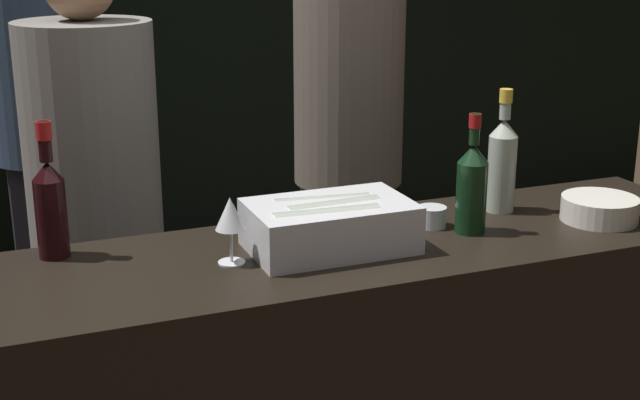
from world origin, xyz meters
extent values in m
cube|color=silver|center=(0.01, 0.27, 1.02)|extent=(0.40, 0.25, 0.12)
cylinder|color=#9EA899|center=(-0.02, 0.22, 1.05)|extent=(0.27, 0.09, 0.07)
cylinder|color=#9EA899|center=(0.02, 0.27, 1.05)|extent=(0.24, 0.08, 0.07)
cylinder|color=#9EA899|center=(0.02, 0.33, 1.05)|extent=(0.25, 0.10, 0.06)
cylinder|color=silver|center=(0.79, 0.21, 0.99)|extent=(0.21, 0.21, 0.07)
cylinder|color=gray|center=(0.79, 0.21, 1.02)|extent=(0.17, 0.17, 0.01)
cylinder|color=silver|center=(-0.24, 0.27, 0.96)|extent=(0.07, 0.07, 0.00)
cylinder|color=silver|center=(-0.24, 0.27, 1.00)|extent=(0.01, 0.01, 0.08)
cone|color=silver|center=(-0.24, 0.27, 1.08)|extent=(0.07, 0.07, 0.08)
cylinder|color=silver|center=(0.33, 0.33, 0.98)|extent=(0.08, 0.08, 0.06)
sphere|color=#F4C66B|center=(0.33, 0.33, 0.99)|extent=(0.04, 0.04, 0.04)
cylinder|color=#9EA899|center=(0.58, 0.38, 1.06)|extent=(0.08, 0.08, 0.22)
cone|color=#9EA899|center=(0.58, 0.38, 1.20)|extent=(0.08, 0.08, 0.05)
cylinder|color=#9EA899|center=(0.58, 0.38, 1.26)|extent=(0.03, 0.03, 0.08)
cylinder|color=gold|center=(0.58, 0.38, 1.29)|extent=(0.04, 0.04, 0.04)
cylinder|color=black|center=(-0.63, 0.47, 1.05)|extent=(0.08, 0.08, 0.19)
cone|color=black|center=(-0.63, 0.47, 1.17)|extent=(0.08, 0.08, 0.05)
cylinder|color=black|center=(-0.63, 0.47, 1.24)|extent=(0.03, 0.03, 0.10)
cylinder|color=red|center=(-0.63, 0.47, 1.27)|extent=(0.04, 0.04, 0.04)
cylinder|color=black|center=(0.41, 0.25, 1.05)|extent=(0.08, 0.08, 0.19)
cone|color=black|center=(0.41, 0.25, 1.17)|extent=(0.08, 0.08, 0.05)
cylinder|color=black|center=(0.41, 0.25, 1.23)|extent=(0.03, 0.03, 0.08)
cylinder|color=maroon|center=(0.41, 0.25, 1.26)|extent=(0.03, 0.03, 0.04)
cube|color=black|center=(-0.51, 2.19, 0.39)|extent=(0.31, 0.23, 0.78)
cylinder|color=#334766|center=(-0.51, 2.19, 1.14)|extent=(0.41, 0.41, 0.72)
cube|color=black|center=(0.45, 1.16, 0.43)|extent=(0.29, 0.21, 0.85)
cylinder|color=#60564C|center=(0.45, 1.16, 1.24)|extent=(0.38, 0.38, 0.77)
cube|color=black|center=(-0.45, 1.04, 0.38)|extent=(0.31, 0.22, 0.76)
cylinder|color=slate|center=(-0.45, 1.04, 1.11)|extent=(0.41, 0.41, 0.70)
camera|label=1|loc=(-0.79, -1.66, 1.72)|focal=50.00mm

